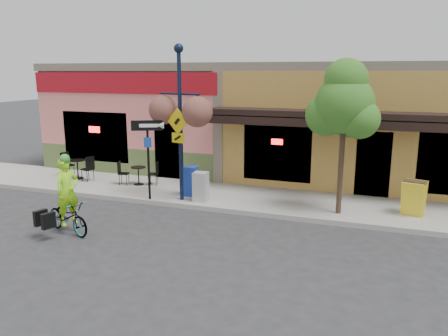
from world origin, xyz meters
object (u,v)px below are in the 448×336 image
bicycle (68,217)px  lamp_post (180,124)px  building (271,116)px  cyclist_rider (68,201)px  one_way_sign (148,160)px  street_tree (343,137)px  newspaper_box_grey (201,187)px  newspaper_box_blue (190,181)px

bicycle → lamp_post: size_ratio=0.35×
building → cyclist_rider: 10.44m
building → lamp_post: (-1.34, -6.56, 0.33)m
bicycle → one_way_sign: (0.75, 3.05, 0.98)m
building → one_way_sign: size_ratio=7.13×
street_tree → lamp_post: bearing=-176.8°
one_way_sign → newspaper_box_grey: size_ratio=2.71×
cyclist_rider → newspaper_box_blue: cyclist_rider is taller
building → one_way_sign: 7.28m
one_way_sign → newspaper_box_blue: bearing=12.6°
lamp_post → one_way_sign: bearing=-149.5°
newspaper_box_grey → street_tree: size_ratio=0.21×
bicycle → cyclist_rider: (0.05, 0.00, 0.44)m
building → cyclist_rider: building is taller
cyclist_rider → one_way_sign: 3.17m
building → newspaper_box_blue: building is taller
cyclist_rider → one_way_sign: (0.70, 3.05, 0.54)m
building → street_tree: size_ratio=4.08×
one_way_sign → lamp_post: bearing=-8.4°
one_way_sign → street_tree: street_tree is taller
lamp_post → newspaper_box_grey: lamp_post is taller
bicycle → street_tree: size_ratio=0.38×
building → newspaper_box_grey: building is taller
newspaper_box_blue → cyclist_rider: bearing=-117.3°
cyclist_rider → lamp_post: lamp_post is taller
bicycle → cyclist_rider: bearing=-71.4°
lamp_post → newspaper_box_grey: size_ratio=5.18×
cyclist_rider → lamp_post: bearing=-8.5°
bicycle → newspaper_box_grey: bearing=-16.9°
one_way_sign → cyclist_rider: bearing=-127.5°
building → newspaper_box_blue: 6.37m
cyclist_rider → newspaper_box_blue: (1.78, 3.86, -0.24)m
lamp_post → street_tree: (4.88, 0.28, -0.20)m
newspaper_box_grey → newspaper_box_blue: bearing=136.8°
cyclist_rider → newspaper_box_blue: 4.26m
street_tree → one_way_sign: bearing=-174.5°
building → lamp_post: lamp_post is taller
newspaper_box_blue → bicycle: bearing=-117.9°
building → street_tree: street_tree is taller
newspaper_box_blue → street_tree: size_ratio=0.22×
cyclist_rider → street_tree: size_ratio=0.40×
one_way_sign → building: bearing=46.6°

